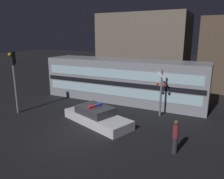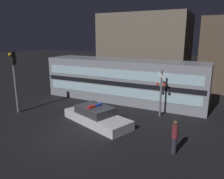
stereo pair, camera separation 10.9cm
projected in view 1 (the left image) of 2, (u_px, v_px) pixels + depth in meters
ground_plane at (76, 136)px, 12.57m from camera, size 120.00×120.00×0.00m
train at (123, 80)px, 19.10m from camera, size 14.07×3.02×3.61m
police_car at (97, 116)px, 14.32m from camera, size 5.28×3.41×1.22m
pedestrian at (175, 137)px, 10.48m from camera, size 0.29×0.29×1.72m
crossing_signal_near at (161, 91)px, 15.20m from camera, size 0.67×0.31×3.35m
traffic_light_corner at (14, 74)px, 15.65m from camera, size 0.30×0.46×4.52m
building_left at (144, 49)px, 26.79m from camera, size 10.24×6.35×8.12m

